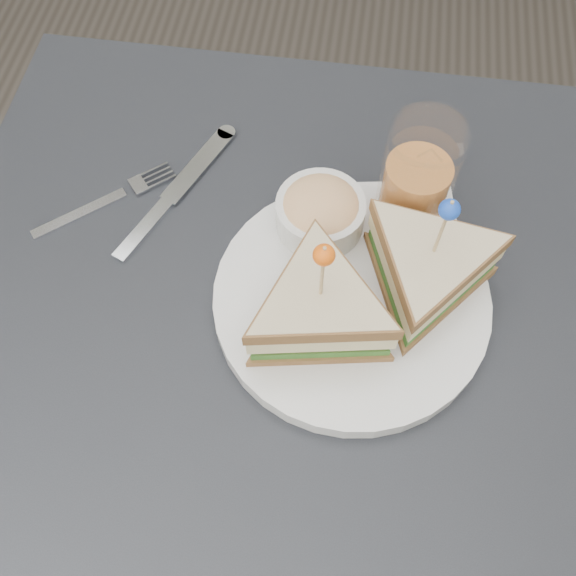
# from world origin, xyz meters

# --- Properties ---
(ground_plane) EXTENTS (3.50, 3.50, 0.00)m
(ground_plane) POSITION_xyz_m (0.00, 0.00, 0.00)
(ground_plane) COLOR #3F3833
(table) EXTENTS (0.80, 0.80, 0.75)m
(table) POSITION_xyz_m (0.00, 0.00, 0.67)
(table) COLOR black
(table) RESTS_ON ground
(plate_meal) EXTENTS (0.38, 0.38, 0.18)m
(plate_meal) POSITION_xyz_m (0.09, 0.03, 0.80)
(plate_meal) COLOR silver
(plate_meal) RESTS_ON table
(cutlery_fork) EXTENTS (0.15, 0.13, 0.01)m
(cutlery_fork) POSITION_xyz_m (-0.22, 0.13, 0.75)
(cutlery_fork) COLOR silver
(cutlery_fork) RESTS_ON table
(cutlery_knife) EXTENTS (0.11, 0.22, 0.01)m
(cutlery_knife) POSITION_xyz_m (-0.15, 0.14, 0.75)
(cutlery_knife) COLOR silver
(cutlery_knife) RESTS_ON table
(drink_set) EXTENTS (0.15, 0.15, 0.16)m
(drink_set) POSITION_xyz_m (0.13, 0.14, 0.82)
(drink_set) COLOR silver
(drink_set) RESTS_ON table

